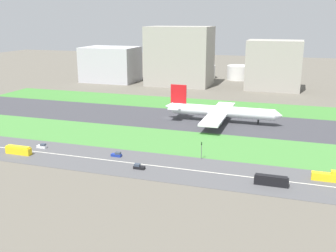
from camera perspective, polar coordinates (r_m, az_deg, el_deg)
name	(u,v)px	position (r m, az deg, el deg)	size (l,w,h in m)	color
ground_plane	(166,118)	(224.83, -0.30, 1.17)	(800.00, 800.00, 0.00)	#5B564C
runway	(166,118)	(224.82, -0.30, 1.18)	(280.00, 46.00, 0.10)	#38383D
grass_median_north	(185,104)	(263.04, 2.49, 3.29)	(280.00, 36.00, 0.10)	#3D7A33
grass_median_south	(139,138)	(187.77, -4.20, -1.77)	(280.00, 36.00, 0.10)	#427F38
highway	(110,160)	(160.19, -8.49, -5.00)	(280.00, 28.00, 0.10)	#4C4C4F
highway_centerline	(110,160)	(160.17, -8.49, -4.99)	(266.00, 0.50, 0.01)	silver
airliner	(219,111)	(216.00, 7.49, 2.14)	(65.00, 56.00, 19.70)	white
truck_0	(325,176)	(149.72, 21.93, -6.84)	(8.40, 2.50, 4.00)	yellow
bus_0	(271,181)	(139.84, 14.87, -7.72)	(11.60, 2.50, 3.50)	black
car_4	(117,155)	(163.79, -7.50, -4.17)	(4.40, 1.80, 2.00)	navy
car_3	(42,146)	(181.72, -17.92, -2.82)	(4.40, 1.80, 2.00)	silver
bus_1	(18,150)	(176.67, -21.02, -3.32)	(11.60, 2.50, 3.50)	yellow
car_0	(139,167)	(149.93, -4.31, -5.97)	(4.40, 1.80, 2.00)	black
traffic_light	(201,149)	(159.16, 4.92, -3.40)	(0.36, 0.50, 7.20)	#4C4C51
terminal_building	(111,64)	(359.97, -8.38, 8.92)	(47.45, 35.27, 30.64)	#B2B2B7
hangar_building	(180,56)	(335.61, 1.72, 10.18)	(53.28, 35.48, 49.01)	#9E998E
office_tower	(274,65)	(323.34, 15.21, 8.56)	(42.35, 26.76, 39.00)	#9E998E
fuel_tank_west	(203,72)	(378.41, 5.16, 7.93)	(22.64, 22.64, 12.16)	silver
fuel_tank_centre	(238,73)	(372.48, 10.23, 7.70)	(20.66, 20.66, 13.07)	silver
fuel_tank_east	(269,72)	(369.66, 14.49, 7.64)	(24.90, 24.90, 16.22)	silver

